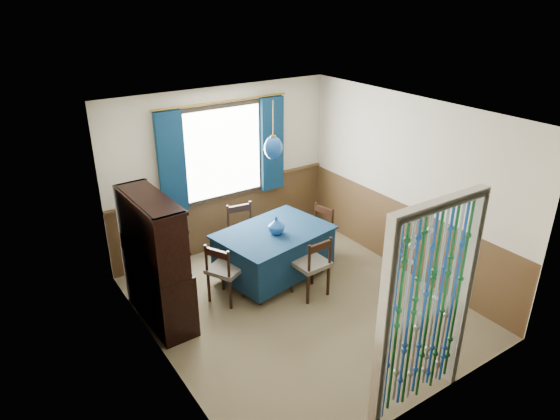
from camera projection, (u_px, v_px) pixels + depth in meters
floor at (299, 306)px, 6.44m from camera, size 4.00×4.00×0.00m
ceiling at (303, 114)px, 5.41m from camera, size 4.00×4.00×0.00m
wall_back at (222, 171)px, 7.44m from camera, size 3.60×0.00×3.60m
wall_front at (434, 298)px, 4.41m from camera, size 3.60×0.00×3.60m
wall_left at (156, 260)px, 5.01m from camera, size 0.00×4.00×4.00m
wall_right at (407, 187)px, 6.84m from camera, size 0.00×4.00×4.00m
wainscot_back at (225, 217)px, 7.74m from camera, size 3.60×0.00×3.60m
wainscot_front at (423, 364)px, 4.73m from camera, size 3.60×0.00×3.60m
wainscot_left at (165, 321)px, 5.33m from camera, size 0.00×4.00×4.00m
wainscot_right at (401, 236)px, 7.14m from camera, size 0.00×4.00×4.00m
window at (223, 153)px, 7.28m from camera, size 1.32×0.12×1.42m
doorway at (426, 313)px, 4.53m from camera, size 1.16×0.12×2.18m
dining_table at (274, 250)px, 6.92m from camera, size 1.66×1.29×0.72m
chair_near at (312, 264)px, 6.49m from camera, size 0.45×0.43×0.86m
chair_far at (243, 232)px, 7.32m from camera, size 0.48×0.46×0.87m
chair_left at (224, 270)px, 6.38m from camera, size 0.54×0.55×0.84m
chair_right at (318, 232)px, 7.41m from camera, size 0.46×0.47×0.81m
sideboard at (157, 278)px, 5.99m from camera, size 0.47×1.25×1.61m
pendant_lamp at (273, 148)px, 6.31m from camera, size 0.24×0.24×0.75m
vase_table at (276, 226)px, 6.69m from camera, size 0.23×0.23×0.22m
bowl_shelf at (166, 244)px, 5.60m from camera, size 0.24×0.24×0.05m
vase_sideboard at (152, 245)px, 6.06m from camera, size 0.21×0.21×0.18m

